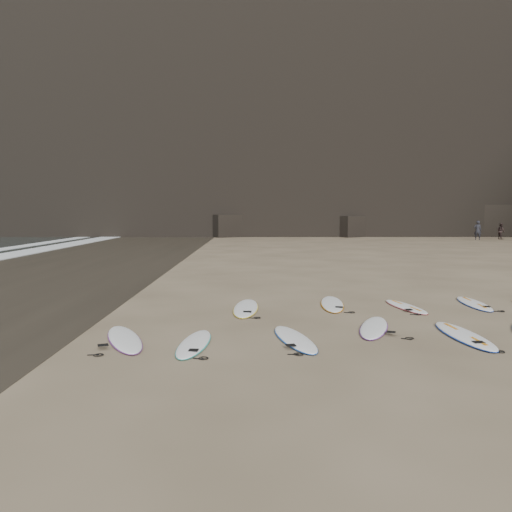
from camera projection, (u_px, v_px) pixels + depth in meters
The scene contains 14 objects.
ground at pixel (387, 331), 11.59m from camera, with size 240.00×240.00×0.00m, color #897559.
wet_sand at pixel (21, 277), 21.36m from camera, with size 12.00×200.00×0.01m, color #383026.
headland at pixel (478, 57), 58.67m from camera, with size 170.00×101.00×63.47m.
surfboard_0 at pixel (194, 343), 10.37m from camera, with size 0.55×2.31×0.08m, color white.
surfboard_1 at pixel (295, 338), 10.74m from camera, with size 0.58×2.44×0.09m, color white.
surfboard_2 at pixel (374, 327), 11.83m from camera, with size 0.59×2.46×0.09m, color white.
surfboard_3 at pixel (464, 335), 11.03m from camera, with size 0.64×2.67×0.10m, color white.
surfboard_5 at pixel (246, 308), 14.19m from camera, with size 0.66×2.74×0.10m, color white.
surfboard_6 at pixel (332, 304), 14.83m from camera, with size 0.63×2.63×0.09m, color white.
surfboard_7 at pixel (406, 306), 14.42m from camera, with size 0.54×2.25×0.08m, color white.
surfboard_8 at pixel (474, 303), 14.89m from camera, with size 0.58×2.42×0.09m, color white.
surfboard_11 at pixel (124, 338), 10.73m from camera, with size 0.61×2.56×0.09m, color white.
person_a at pixel (478, 230), 49.88m from camera, with size 0.70×0.46×1.92m, color black.
person_b at pixel (501, 231), 50.90m from camera, with size 0.81×0.63×1.66m, color black.
Camera 1 is at (-3.20, -11.34, 2.76)m, focal length 35.00 mm.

